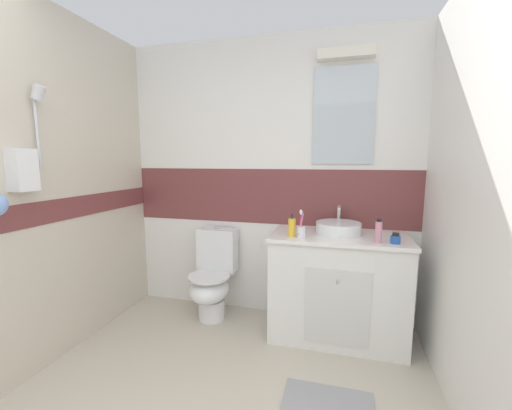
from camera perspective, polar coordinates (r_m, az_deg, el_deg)
ground_plane at (r=2.25m, az=-6.18°, el=-32.19°), size 3.20×3.48×0.04m
wall_back_tiled at (r=2.91m, az=2.49°, el=4.77°), size 3.20×0.20×2.50m
wall_left_shower_alcove at (r=2.55m, az=-36.33°, el=2.47°), size 0.25×3.48×2.50m
wall_right_plain at (r=1.75m, az=38.84°, el=0.38°), size 0.10×3.48×2.50m
vanity_cabinet at (r=2.71m, az=14.47°, el=-13.94°), size 1.05×0.58×0.85m
sink_basin at (r=2.59m, az=14.66°, el=-3.94°), size 0.35×0.39×0.21m
toilet at (r=2.97m, az=-7.83°, el=-12.80°), size 0.37×0.50×0.82m
toothbrush_cup at (r=2.40m, az=8.19°, el=-4.59°), size 0.06×0.06×0.22m
soap_dispenser at (r=2.44m, az=6.50°, el=-4.02°), size 0.06×0.06×0.18m
hair_gel_jar at (r=2.43m, az=23.89°, el=-5.61°), size 0.07×0.07×0.08m
deodorant_spray_can at (r=2.40m, az=21.25°, el=-4.48°), size 0.05×0.05×0.17m
bath_mat at (r=2.23m, az=12.89°, el=-31.85°), size 0.53×0.34×0.01m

